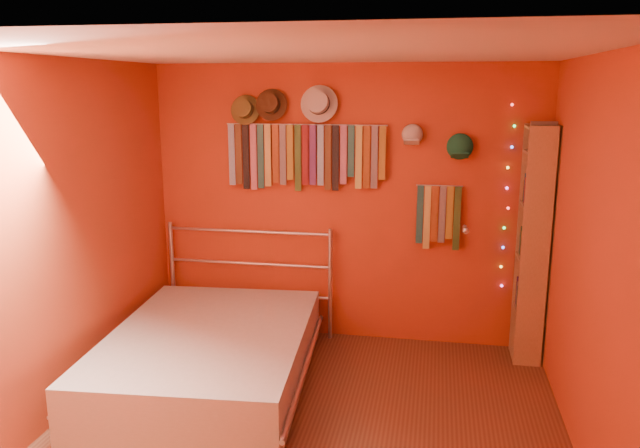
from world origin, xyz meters
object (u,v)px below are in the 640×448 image
Objects in this scene: tie_rack at (304,154)px; bed at (210,356)px; bookshelf at (538,244)px; reading_lamp at (465,230)px.

tie_rack reaches higher than bed.
tie_rack is 0.66× the size of bed.
bookshelf reaches higher than tie_rack.
reading_lamp is 2.35m from bed.
reading_lamp is 0.60m from bookshelf.
bookshelf is (2.02, -0.15, -0.69)m from tie_rack.
bed is at bearing -114.93° from tie_rack.
bed is (-0.52, -1.12, -1.47)m from tie_rack.
bookshelf is at bearing -4.38° from tie_rack.
tie_rack is 2.14m from bookshelf.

